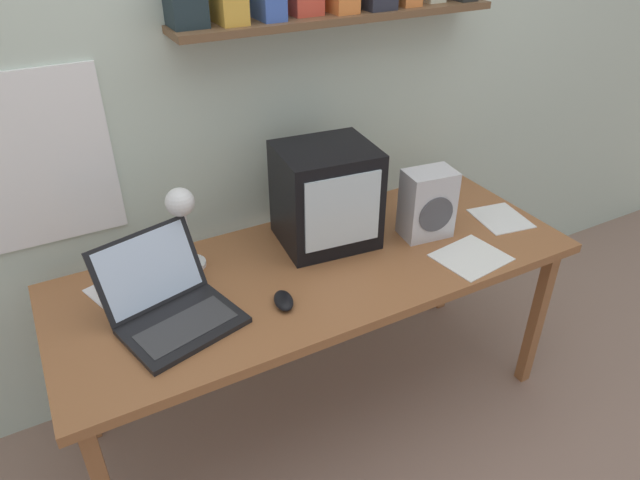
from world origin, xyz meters
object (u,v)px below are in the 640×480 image
(corner_desk, at_px, (320,277))
(desk_lamp, at_px, (182,215))
(crt_monitor, at_px, (326,196))
(laptop, at_px, (168,301))
(computer_mouse, at_px, (284,301))
(printed_handout, at_px, (501,218))
(loose_paper_near_laptop, at_px, (131,282))
(juice_glass, at_px, (435,192))
(open_notebook, at_px, (471,257))
(space_heater, at_px, (427,204))

(corner_desk, height_order, desk_lamp, desk_lamp)
(crt_monitor, relative_size, laptop, 0.88)
(crt_monitor, distance_m, desk_lamp, 0.52)
(desk_lamp, distance_m, computer_mouse, 0.43)
(corner_desk, xyz_separation_m, crt_monitor, (0.10, 0.14, 0.24))
(printed_handout, bearing_deg, loose_paper_near_laptop, 169.06)
(crt_monitor, bearing_deg, juice_glass, 7.10)
(laptop, bearing_deg, crt_monitor, -0.14)
(computer_mouse, bearing_deg, open_notebook, -6.32)
(open_notebook, xyz_separation_m, loose_paper_near_laptop, (-1.11, 0.43, -0.00))
(laptop, bearing_deg, open_notebook, -25.31)
(corner_desk, relative_size, computer_mouse, 15.85)
(desk_lamp, xyz_separation_m, computer_mouse, (0.21, -0.31, -0.21))
(corner_desk, relative_size, loose_paper_near_laptop, 6.05)
(computer_mouse, distance_m, printed_handout, 1.00)
(open_notebook, bearing_deg, laptop, 169.53)
(juice_glass, xyz_separation_m, loose_paper_near_laptop, (-1.23, 0.06, -0.06))
(computer_mouse, bearing_deg, loose_paper_near_laptop, 138.88)
(space_heater, bearing_deg, open_notebook, -70.29)
(printed_handout, distance_m, loose_paper_near_laptop, 1.42)
(loose_paper_near_laptop, bearing_deg, printed_handout, -10.94)
(corner_desk, height_order, open_notebook, open_notebook)
(space_heater, relative_size, computer_mouse, 2.26)
(corner_desk, relative_size, open_notebook, 7.01)
(desk_lamp, distance_m, space_heater, 0.89)
(laptop, relative_size, space_heater, 1.59)
(juice_glass, height_order, printed_handout, juice_glass)
(crt_monitor, xyz_separation_m, printed_handout, (0.69, -0.20, -0.18))
(desk_lamp, bearing_deg, corner_desk, -2.46)
(corner_desk, distance_m, open_notebook, 0.55)
(computer_mouse, xyz_separation_m, open_notebook, (0.70, -0.08, -0.01))
(crt_monitor, height_order, printed_handout, crt_monitor)
(desk_lamp, bearing_deg, space_heater, 7.64)
(desk_lamp, height_order, open_notebook, desk_lamp)
(laptop, height_order, space_heater, space_heater)
(crt_monitor, height_order, juice_glass, crt_monitor)
(juice_glass, relative_size, space_heater, 0.55)
(computer_mouse, xyz_separation_m, printed_handout, (1.00, 0.08, -0.01))
(desk_lamp, bearing_deg, printed_handout, 8.42)
(crt_monitor, xyz_separation_m, loose_paper_near_laptop, (-0.71, 0.07, -0.18))
(crt_monitor, relative_size, desk_lamp, 1.11)
(loose_paper_near_laptop, bearing_deg, desk_lamp, -11.45)
(laptop, height_order, desk_lamp, desk_lamp)
(printed_handout, bearing_deg, open_notebook, -151.56)
(laptop, distance_m, space_heater, 0.99)
(corner_desk, bearing_deg, space_heater, -1.50)
(juice_glass, relative_size, computer_mouse, 1.24)
(corner_desk, relative_size, space_heater, 7.02)
(crt_monitor, height_order, desk_lamp, crt_monitor)
(juice_glass, height_order, computer_mouse, juice_glass)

